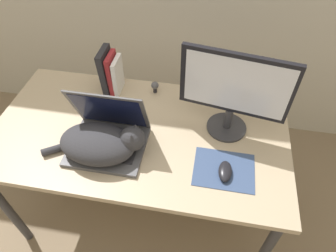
% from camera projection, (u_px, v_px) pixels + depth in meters
% --- Properties ---
extents(desk, '(1.39, 0.75, 0.72)m').
position_uv_depth(desk, '(140.00, 140.00, 1.46)').
color(desk, tan).
rests_on(desk, ground_plane).
extents(laptop, '(0.33, 0.28, 0.28)m').
position_uv_depth(laptop, '(108.00, 135.00, 1.32)').
color(laptop, '#4C4C51').
rests_on(laptop, desk).
extents(cat, '(0.45, 0.22, 0.15)m').
position_uv_depth(cat, '(101.00, 143.00, 1.27)').
color(cat, '#333338').
rests_on(cat, desk).
extents(external_monitor, '(0.47, 0.19, 0.41)m').
position_uv_depth(external_monitor, '(234.00, 91.00, 1.26)').
color(external_monitor, '#333338').
rests_on(external_monitor, desk).
extents(mousepad, '(0.25, 0.20, 0.00)m').
position_uv_depth(mousepad, '(224.00, 169.00, 1.26)').
color(mousepad, '#384C75').
rests_on(mousepad, desk).
extents(computer_mouse, '(0.06, 0.11, 0.03)m').
position_uv_depth(computer_mouse, '(225.00, 171.00, 1.23)').
color(computer_mouse, black).
rests_on(computer_mouse, mousepad).
extents(book_row, '(0.09, 0.14, 0.24)m').
position_uv_depth(book_row, '(111.00, 73.00, 1.54)').
color(book_row, '#232328').
rests_on(book_row, desk).
extents(webcam, '(0.04, 0.04, 0.07)m').
position_uv_depth(webcam, '(155.00, 86.00, 1.57)').
color(webcam, '#232328').
rests_on(webcam, desk).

